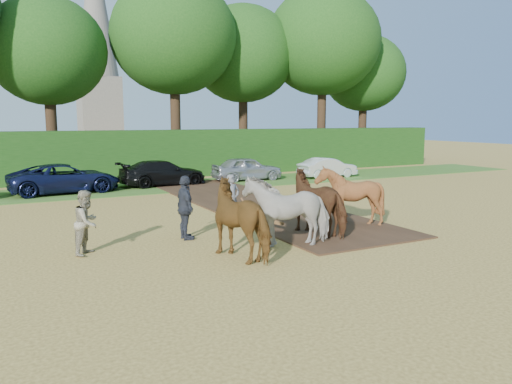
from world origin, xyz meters
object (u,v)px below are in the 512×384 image
parked_cars (106,177)px  spectator_near (87,222)px  church (97,39)px  plough_team (302,206)px  spectator_far (185,208)px

parked_cars → spectator_near: bearing=-103.2°
spectator_near → church: (10.22, 53.35, 12.84)m
spectator_near → plough_team: 6.32m
spectator_near → spectator_far: (2.95, 0.35, 0.10)m
spectator_far → parked_cars: (-0.04, 12.10, -0.28)m
plough_team → church: bearing=85.8°
plough_team → church: 56.15m
spectator_far → church: church is taller
spectator_near → church: 55.82m
spectator_far → parked_cars: 12.10m
plough_team → church: (4.02, 54.55, 12.70)m
plough_team → parked_cars: size_ratio=0.23×
plough_team → spectator_near: bearing=169.1°
spectator_far → church: (7.27, 53.00, 12.74)m
spectator_near → plough_team: size_ratio=0.25×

